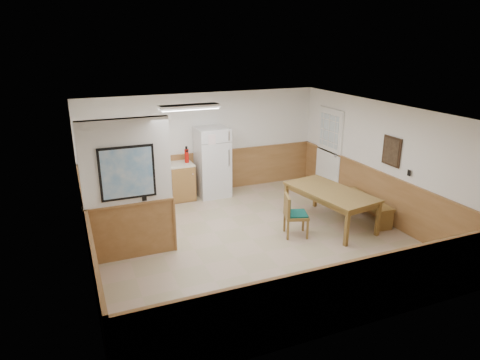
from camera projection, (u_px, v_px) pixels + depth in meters
name	position (u px, v px, depth m)	size (l,w,h in m)	color
ground	(252.00, 239.00, 8.37)	(6.00, 6.00, 0.00)	tan
ceiling	(253.00, 112.00, 7.58)	(6.00, 6.00, 0.02)	white
back_wall	(203.00, 143.00, 10.61)	(6.00, 0.02, 2.50)	white
right_wall	(381.00, 162.00, 9.06)	(0.02, 6.00, 2.50)	white
left_wall	(83.00, 201.00, 6.89)	(0.02, 6.00, 2.50)	white
wainscot_back	(204.00, 173.00, 10.83)	(6.00, 0.04, 1.00)	#A17140
wainscot_right	(377.00, 195.00, 9.30)	(0.04, 6.00, 1.00)	#A17140
wainscot_left	(89.00, 242.00, 7.13)	(0.04, 6.00, 1.00)	#A17140
partition_wall	(128.00, 192.00, 7.34)	(1.50, 0.20, 2.50)	white
kitchen_counter	(160.00, 183.00, 10.14)	(2.20, 0.61, 1.00)	olive
exterior_door	(329.00, 150.00, 10.78)	(0.07, 1.02, 2.15)	white
kitchen_window	(115.00, 139.00, 9.73)	(0.80, 0.04, 1.00)	white
wall_painting	(392.00, 151.00, 8.69)	(0.04, 0.50, 0.60)	black
fluorescent_fixture	(189.00, 107.00, 8.45)	(1.20, 0.30, 0.09)	white
refrigerator	(212.00, 162.00, 10.44)	(0.77, 0.73, 1.71)	white
dining_table	(330.00, 195.00, 8.84)	(1.29, 2.09, 0.75)	olive
dining_bench	(367.00, 203.00, 9.28)	(0.43, 1.51, 0.45)	olive
dining_chair	(292.00, 212.00, 8.38)	(0.71, 0.58, 0.85)	olive
fire_extinguisher	(187.00, 155.00, 10.20)	(0.10, 0.10, 0.40)	#BA1009
soap_bottle	(116.00, 165.00, 9.66)	(0.08, 0.08, 0.24)	#1A8F2F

